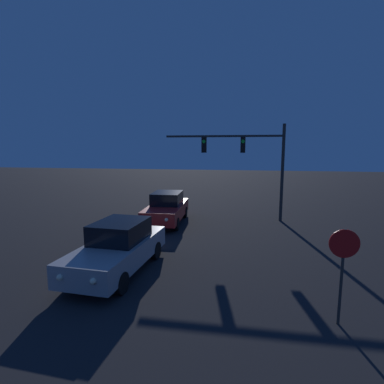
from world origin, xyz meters
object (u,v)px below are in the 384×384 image
traffic_signal_mast (248,155)px  stop_sign (343,259)px  car_near (118,247)px  car_far (167,208)px

traffic_signal_mast → stop_sign: (2.07, -10.55, -2.18)m
traffic_signal_mast → stop_sign: size_ratio=2.89×
car_near → stop_sign: bearing=166.0°
car_near → traffic_signal_mast: 10.00m
car_far → stop_sign: size_ratio=2.03×
car_far → traffic_signal_mast: (4.54, 1.52, 2.99)m
car_far → traffic_signal_mast: 5.65m
car_near → car_far: same height
traffic_signal_mast → stop_sign: traffic_signal_mast is taller
traffic_signal_mast → car_far: bearing=-161.5°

